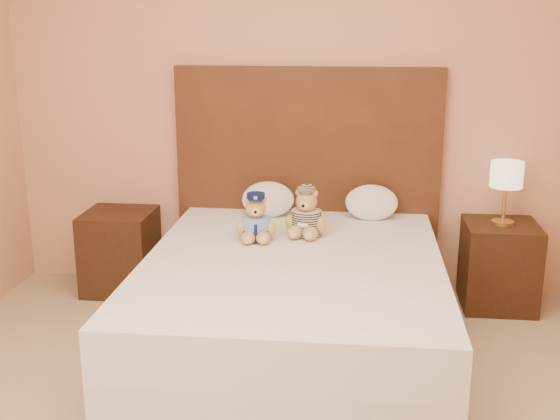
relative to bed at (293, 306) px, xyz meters
The scene contains 10 objects.
room_walls 1.70m from the bed, 90.00° to the right, with size 4.04×4.52×2.72m.
bed is the anchor object (origin of this frame).
headboard 1.12m from the bed, 90.00° to the left, with size 1.75×0.08×1.50m, color #482915.
nightstand_left 1.48m from the bed, 147.38° to the left, with size 0.45×0.45×0.55m, color #321A10.
nightstand_right 1.48m from the bed, 32.62° to the left, with size 0.45×0.45×0.55m, color #321A10.
lamp 1.59m from the bed, 32.62° to the left, with size 0.20×0.20×0.40m.
teddy_police 0.57m from the bed, 129.03° to the left, with size 0.24×0.23×0.28m, color #B68E47, non-canonical shape.
teddy_prisoner 0.59m from the bed, 84.60° to the left, with size 0.26×0.25×0.29m, color #B68E47, non-canonical shape.
pillow_left 0.95m from the bed, 106.26° to the left, with size 0.34×0.22×0.24m, color white.
pillow_right 1.01m from the bed, 62.70° to the left, with size 0.34×0.22×0.24m, color white.
Camera 1 is at (0.33, -2.36, 1.80)m, focal length 45.00 mm.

